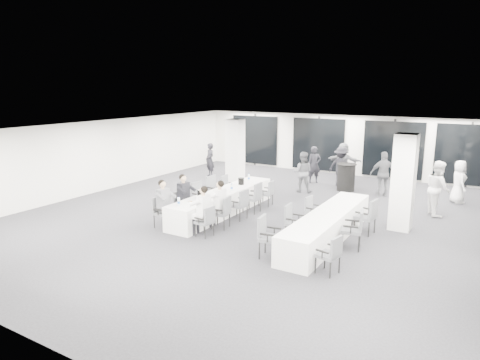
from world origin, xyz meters
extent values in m
cube|color=black|center=(0.00, 0.00, -0.01)|extent=(14.00, 16.00, 0.02)
cube|color=silver|center=(0.00, 0.00, 2.81)|extent=(14.00, 16.00, 0.02)
cube|color=silver|center=(-7.01, 0.00, 1.40)|extent=(0.02, 16.00, 2.80)
cube|color=silver|center=(0.00, 8.01, 1.40)|extent=(14.00, 0.02, 2.80)
cube|color=silver|center=(0.00, -8.01, 1.40)|extent=(14.00, 0.02, 2.80)
cube|color=black|center=(0.00, 7.94, 1.35)|extent=(13.60, 0.06, 2.50)
cube|color=silver|center=(-2.80, 3.20, 1.40)|extent=(0.60, 0.60, 2.80)
cube|color=silver|center=(4.20, 1.00, 1.40)|extent=(0.60, 0.60, 2.80)
cube|color=silver|center=(-1.11, -0.31, 0.38)|extent=(0.90, 5.00, 0.75)
cube|color=silver|center=(2.66, -0.91, 0.38)|extent=(0.90, 5.00, 0.75)
cylinder|color=black|center=(1.40, 4.82, 0.54)|extent=(0.69, 0.69, 1.08)
cylinder|color=black|center=(1.40, 4.82, 1.08)|extent=(0.79, 0.79, 0.02)
cube|color=#4D5054|center=(-1.86, -2.42, 0.43)|extent=(0.46, 0.48, 0.08)
cube|color=#4D5054|center=(-2.07, -2.44, 0.69)|extent=(0.08, 0.44, 0.44)
cylinder|color=black|center=(-2.06, -2.24, 0.20)|extent=(0.03, 0.03, 0.39)
cylinder|color=black|center=(-2.04, -2.63, 0.20)|extent=(0.03, 0.03, 0.39)
cylinder|color=black|center=(-1.68, -2.22, 0.20)|extent=(0.03, 0.03, 0.39)
cylinder|color=black|center=(-1.66, -2.61, 0.20)|extent=(0.03, 0.03, 0.39)
cube|color=black|center=(-1.88, -2.19, 0.59)|extent=(0.33, 0.06, 0.04)
cube|color=black|center=(-1.85, -2.66, 0.59)|extent=(0.33, 0.06, 0.04)
cube|color=#4D5054|center=(-1.86, -1.46, 0.41)|extent=(0.44, 0.45, 0.07)
cube|color=#4D5054|center=(-2.06, -1.46, 0.66)|extent=(0.07, 0.42, 0.42)
cylinder|color=black|center=(-2.04, -1.27, 0.19)|extent=(0.03, 0.03, 0.38)
cylinder|color=black|center=(-2.05, -1.64, 0.19)|extent=(0.03, 0.03, 0.38)
cylinder|color=black|center=(-1.67, -1.29, 0.19)|extent=(0.03, 0.03, 0.38)
cylinder|color=black|center=(-1.68, -1.65, 0.19)|extent=(0.03, 0.03, 0.38)
cube|color=black|center=(-1.86, -1.23, 0.57)|extent=(0.31, 0.05, 0.04)
cube|color=black|center=(-1.87, -1.69, 0.57)|extent=(0.31, 0.05, 0.04)
cube|color=#4D5054|center=(-1.86, -0.48, 0.46)|extent=(0.53, 0.55, 0.08)
cube|color=#4D5054|center=(-2.08, -0.45, 0.74)|extent=(0.13, 0.47, 0.47)
cylinder|color=black|center=(-2.04, -0.25, 0.21)|extent=(0.04, 0.04, 0.42)
cylinder|color=black|center=(-2.09, -0.66, 0.21)|extent=(0.04, 0.04, 0.42)
cylinder|color=black|center=(-1.63, -0.31, 0.21)|extent=(0.04, 0.04, 0.42)
cylinder|color=black|center=(-1.69, -0.72, 0.21)|extent=(0.04, 0.04, 0.42)
cube|color=black|center=(-1.83, -0.23, 0.63)|extent=(0.35, 0.09, 0.04)
cube|color=black|center=(-1.90, -0.74, 0.63)|extent=(0.35, 0.09, 0.04)
cube|color=#4D5054|center=(-1.86, 0.39, 0.49)|extent=(0.53, 0.55, 0.09)
cube|color=#4D5054|center=(-2.10, 0.41, 0.78)|extent=(0.10, 0.50, 0.50)
cylinder|color=black|center=(-2.06, 0.63, 0.22)|extent=(0.04, 0.04, 0.44)
cylinder|color=black|center=(-2.09, 0.19, 0.22)|extent=(0.04, 0.04, 0.44)
cylinder|color=black|center=(-1.63, 0.60, 0.22)|extent=(0.04, 0.04, 0.44)
cylinder|color=black|center=(-1.66, 0.16, 0.22)|extent=(0.04, 0.04, 0.44)
cube|color=black|center=(-1.84, 0.66, 0.67)|extent=(0.37, 0.07, 0.04)
cube|color=black|center=(-1.88, 0.12, 0.67)|extent=(0.37, 0.07, 0.04)
cube|color=#4D5054|center=(-1.86, 1.24, 0.43)|extent=(0.45, 0.46, 0.08)
cube|color=#4D5054|center=(-2.07, 1.23, 0.68)|extent=(0.07, 0.44, 0.44)
cylinder|color=black|center=(-2.06, 1.42, 0.19)|extent=(0.03, 0.03, 0.39)
cylinder|color=black|center=(-2.05, 1.04, 0.19)|extent=(0.03, 0.03, 0.39)
cylinder|color=black|center=(-1.68, 1.43, 0.19)|extent=(0.03, 0.03, 0.39)
cylinder|color=black|center=(-1.67, 1.05, 0.19)|extent=(0.03, 0.03, 0.39)
cube|color=black|center=(-1.87, 1.48, 0.59)|extent=(0.32, 0.05, 0.04)
cube|color=black|center=(-1.86, 1.00, 0.59)|extent=(0.32, 0.05, 0.04)
cube|color=#4D5054|center=(-0.36, -2.44, 0.41)|extent=(0.46, 0.48, 0.07)
cube|color=#4D5054|center=(-0.16, -2.46, 0.65)|extent=(0.10, 0.42, 0.42)
cylinder|color=black|center=(-0.20, -2.64, 0.19)|extent=(0.03, 0.03, 0.37)
cylinder|color=black|center=(-0.16, -2.28, 0.19)|extent=(0.03, 0.03, 0.37)
cylinder|color=black|center=(-0.56, -2.60, 0.19)|extent=(0.03, 0.03, 0.37)
cylinder|color=black|center=(-0.52, -2.24, 0.19)|extent=(0.03, 0.03, 0.37)
cube|color=black|center=(-0.39, -2.67, 0.56)|extent=(0.31, 0.07, 0.04)
cube|color=black|center=(-0.34, -2.21, 0.56)|extent=(0.31, 0.07, 0.04)
cube|color=#4D5054|center=(-0.36, -1.62, 0.45)|extent=(0.53, 0.54, 0.08)
cube|color=#4D5054|center=(-0.15, -1.58, 0.72)|extent=(0.13, 0.46, 0.46)
cylinder|color=black|center=(-0.14, -1.78, 0.20)|extent=(0.04, 0.04, 0.41)
cylinder|color=black|center=(-0.19, -1.39, 0.20)|extent=(0.04, 0.04, 0.41)
cylinder|color=black|center=(-0.53, -1.84, 0.20)|extent=(0.04, 0.04, 0.41)
cylinder|color=black|center=(-0.59, -1.45, 0.20)|extent=(0.04, 0.04, 0.41)
cube|color=black|center=(-0.33, -1.86, 0.62)|extent=(0.34, 0.09, 0.04)
cube|color=black|center=(-0.40, -1.37, 0.62)|extent=(0.34, 0.09, 0.04)
cube|color=#4D5054|center=(-0.36, -0.61, 0.45)|extent=(0.49, 0.51, 0.08)
cube|color=#4D5054|center=(-0.14, -0.63, 0.72)|extent=(0.09, 0.46, 0.46)
cylinder|color=black|center=(-0.18, -0.82, 0.20)|extent=(0.04, 0.04, 0.41)
cylinder|color=black|center=(-0.15, -0.42, 0.20)|extent=(0.04, 0.04, 0.41)
cylinder|color=black|center=(-0.58, -0.80, 0.20)|extent=(0.04, 0.04, 0.41)
cylinder|color=black|center=(-0.55, -0.40, 0.20)|extent=(0.04, 0.04, 0.41)
cube|color=black|center=(-0.38, -0.86, 0.62)|extent=(0.34, 0.06, 0.04)
cube|color=black|center=(-0.35, -0.36, 0.62)|extent=(0.34, 0.06, 0.04)
cube|color=#4D5054|center=(-0.36, 0.25, 0.48)|extent=(0.50, 0.52, 0.08)
cube|color=#4D5054|center=(-0.13, 0.26, 0.76)|extent=(0.08, 0.49, 0.49)
cylinder|color=black|center=(-0.14, 0.05, 0.22)|extent=(0.04, 0.04, 0.44)
cylinder|color=black|center=(-0.16, 0.47, 0.22)|extent=(0.04, 0.04, 0.44)
cylinder|color=black|center=(-0.57, 0.04, 0.22)|extent=(0.04, 0.04, 0.44)
cylinder|color=black|center=(-0.58, 0.46, 0.22)|extent=(0.04, 0.04, 0.44)
cube|color=black|center=(-0.35, -0.01, 0.66)|extent=(0.36, 0.05, 0.04)
cube|color=black|center=(-0.37, 0.52, 0.66)|extent=(0.36, 0.05, 0.04)
cube|color=#4D5054|center=(-0.36, 1.25, 0.42)|extent=(0.46, 0.47, 0.07)
cube|color=#4D5054|center=(-0.16, 1.27, 0.67)|extent=(0.09, 0.43, 0.43)
cylinder|color=black|center=(-0.16, 1.08, 0.19)|extent=(0.03, 0.03, 0.38)
cylinder|color=black|center=(-0.19, 1.45, 0.19)|extent=(0.03, 0.03, 0.38)
cylinder|color=black|center=(-0.53, 1.06, 0.19)|extent=(0.03, 0.03, 0.38)
cylinder|color=black|center=(-0.56, 1.43, 0.19)|extent=(0.03, 0.03, 0.38)
cube|color=black|center=(-0.35, 1.02, 0.57)|extent=(0.32, 0.06, 0.04)
cube|color=black|center=(-0.38, 1.49, 0.57)|extent=(0.32, 0.06, 0.04)
cube|color=#4D5054|center=(1.91, -2.85, 0.49)|extent=(0.57, 0.59, 0.09)
cube|color=#4D5054|center=(1.68, -2.89, 0.78)|extent=(0.14, 0.50, 0.50)
cylinder|color=black|center=(1.67, -2.67, 0.22)|extent=(0.04, 0.04, 0.44)
cylinder|color=black|center=(1.73, -3.10, 0.22)|extent=(0.04, 0.04, 0.44)
cylinder|color=black|center=(2.09, -2.61, 0.22)|extent=(0.04, 0.04, 0.44)
cylinder|color=black|center=(2.16, -3.03, 0.22)|extent=(0.04, 0.04, 0.44)
cube|color=black|center=(1.87, -2.59, 0.67)|extent=(0.37, 0.10, 0.04)
cube|color=black|center=(1.95, -3.12, 0.67)|extent=(0.37, 0.10, 0.04)
cube|color=#4D5054|center=(1.91, -1.37, 0.45)|extent=(0.48, 0.50, 0.08)
cube|color=#4D5054|center=(1.69, -1.38, 0.72)|extent=(0.08, 0.47, 0.46)
cylinder|color=black|center=(1.70, -1.18, 0.21)|extent=(0.04, 0.04, 0.41)
cylinder|color=black|center=(1.72, -1.58, 0.21)|extent=(0.04, 0.04, 0.41)
cylinder|color=black|center=(2.10, -1.16, 0.21)|extent=(0.04, 0.04, 0.41)
cylinder|color=black|center=(2.12, -1.56, 0.21)|extent=(0.04, 0.04, 0.41)
cube|color=black|center=(1.90, -1.12, 0.62)|extent=(0.34, 0.06, 0.04)
cube|color=black|center=(1.92, -1.62, 0.62)|extent=(0.34, 0.06, 0.04)
cube|color=#4D5054|center=(1.91, 0.05, 0.41)|extent=(0.47, 0.48, 0.07)
cube|color=#4D5054|center=(1.71, 0.07, 0.65)|extent=(0.10, 0.42, 0.42)
cylinder|color=black|center=(1.75, 0.25, 0.19)|extent=(0.03, 0.03, 0.37)
cylinder|color=black|center=(1.71, -0.11, 0.19)|extent=(0.03, 0.03, 0.37)
cylinder|color=black|center=(2.11, 0.21, 0.19)|extent=(0.03, 0.03, 0.37)
cylinder|color=black|center=(2.07, -0.15, 0.19)|extent=(0.03, 0.03, 0.37)
cube|color=black|center=(1.94, 0.27, 0.56)|extent=(0.31, 0.07, 0.04)
cube|color=black|center=(1.88, -0.18, 0.56)|extent=(0.31, 0.07, 0.04)
cube|color=#4D5054|center=(3.41, -3.02, 0.43)|extent=(0.52, 0.54, 0.08)
cube|color=#4D5054|center=(3.61, -3.07, 0.68)|extent=(0.15, 0.44, 0.43)
cylinder|color=black|center=(3.55, -3.25, 0.19)|extent=(0.03, 0.03, 0.39)
cylinder|color=black|center=(3.64, -2.88, 0.19)|extent=(0.03, 0.03, 0.39)
cylinder|color=black|center=(3.19, -3.17, 0.19)|extent=(0.03, 0.03, 0.39)
cylinder|color=black|center=(3.27, -2.80, 0.19)|extent=(0.03, 0.03, 0.39)
cube|color=black|center=(3.36, -3.25, 0.59)|extent=(0.32, 0.11, 0.04)
cube|color=black|center=(3.46, -2.79, 0.59)|extent=(0.32, 0.11, 0.04)
cube|color=#4D5054|center=(3.41, -1.27, 0.49)|extent=(0.60, 0.62, 0.09)
cube|color=#4D5054|center=(3.64, -1.22, 0.78)|extent=(0.17, 0.50, 0.50)
cylinder|color=black|center=(3.67, -1.43, 0.22)|extent=(0.04, 0.04, 0.44)
cylinder|color=black|center=(3.57, -1.01, 0.22)|extent=(0.04, 0.04, 0.44)
cylinder|color=black|center=(3.25, -1.53, 0.22)|extent=(0.04, 0.04, 0.44)
cylinder|color=black|center=(3.15, -1.11, 0.22)|extent=(0.04, 0.04, 0.44)
cube|color=black|center=(3.47, -1.53, 0.67)|extent=(0.37, 0.12, 0.04)
cube|color=black|center=(3.35, -1.00, 0.67)|extent=(0.37, 0.12, 0.04)
cube|color=#4D5054|center=(3.41, 0.07, 0.48)|extent=(0.56, 0.57, 0.09)
cube|color=#4D5054|center=(3.64, 0.04, 0.77)|extent=(0.13, 0.49, 0.49)
cylinder|color=black|center=(3.59, -0.17, 0.22)|extent=(0.04, 0.04, 0.44)
cylinder|color=black|center=(3.65, 0.25, 0.22)|extent=(0.04, 0.04, 0.44)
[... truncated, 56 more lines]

